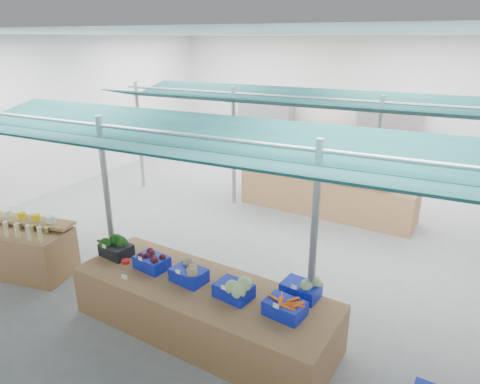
{
  "coord_description": "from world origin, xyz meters",
  "views": [
    {
      "loc": [
        3.88,
        -8.88,
        4.13
      ],
      "look_at": [
        0.23,
        -1.6,
        1.18
      ],
      "focal_mm": 32.0,
      "sensor_mm": 36.0,
      "label": 1
    }
  ],
  "objects_px": {
    "fruit_counter": "(326,195)",
    "vendor_right": "(361,171)",
    "veg_counter": "(202,308)",
    "bottle_shelf": "(21,248)",
    "vendor_left": "(296,162)"
  },
  "relations": [
    {
      "from": "veg_counter",
      "to": "vendor_right",
      "type": "distance_m",
      "value": 6.51
    },
    {
      "from": "veg_counter",
      "to": "vendor_left",
      "type": "height_order",
      "value": "vendor_left"
    },
    {
      "from": "fruit_counter",
      "to": "veg_counter",
      "type": "bearing_deg",
      "value": -88.53
    },
    {
      "from": "fruit_counter",
      "to": "vendor_right",
      "type": "relative_size",
      "value": 2.5
    },
    {
      "from": "bottle_shelf",
      "to": "vendor_left",
      "type": "distance_m",
      "value": 7.12
    },
    {
      "from": "fruit_counter",
      "to": "vendor_left",
      "type": "xyz_separation_m",
      "value": [
        -1.2,
        1.1,
        0.4
      ]
    },
    {
      "from": "bottle_shelf",
      "to": "veg_counter",
      "type": "height_order",
      "value": "bottle_shelf"
    },
    {
      "from": "veg_counter",
      "to": "vendor_right",
      "type": "bearing_deg",
      "value": 86.73
    },
    {
      "from": "fruit_counter",
      "to": "vendor_right",
      "type": "distance_m",
      "value": 1.31
    },
    {
      "from": "vendor_left",
      "to": "vendor_right",
      "type": "xyz_separation_m",
      "value": [
        1.8,
        0.0,
        0.0
      ]
    },
    {
      "from": "vendor_right",
      "to": "bottle_shelf",
      "type": "bearing_deg",
      "value": 58.12
    },
    {
      "from": "fruit_counter",
      "to": "bottle_shelf",
      "type": "bearing_deg",
      "value": -123.41
    },
    {
      "from": "bottle_shelf",
      "to": "vendor_right",
      "type": "bearing_deg",
      "value": 43.08
    },
    {
      "from": "bottle_shelf",
      "to": "veg_counter",
      "type": "xyz_separation_m",
      "value": [
        3.9,
        0.01,
        -0.08
      ]
    },
    {
      "from": "veg_counter",
      "to": "fruit_counter",
      "type": "distance_m",
      "value": 5.34
    }
  ]
}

